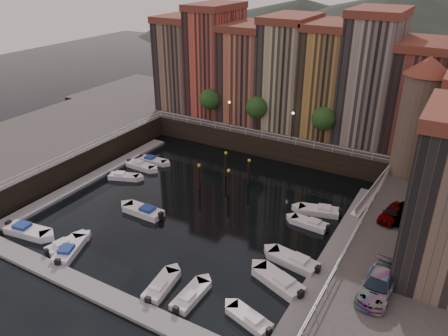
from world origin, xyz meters
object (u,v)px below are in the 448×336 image
Objects in this scene: boat_left_0 at (27,231)px; car_a at (392,214)px; corner_tower at (420,115)px; boat_left_2 at (123,176)px; car_c at (378,286)px; boat_left_3 at (140,166)px; car_b at (404,214)px; mooring_pilings at (226,174)px; gangway at (373,191)px.

boat_left_0 is 1.31× the size of car_a.
corner_tower reaches higher than boat_left_2.
corner_tower is 2.51× the size of car_c.
car_b is (34.09, -1.10, 3.33)m from boat_left_3.
mooring_pilings is at bearing -171.86° from car_b.
gangway is 30.46m from boat_left_3.
gangway is at bearing 14.31° from mooring_pilings.
gangway is 1.96× the size of boat_left_2.
boat_left_3 is at bearing 71.90° from boat_left_2.
car_c is at bearing -86.48° from corner_tower.
boat_left_0 is 1.30× the size of car_b.
boat_left_2 is 34.21m from car_b.
corner_tower is 9.86m from gangway.
boat_left_0 is at bearing -168.53° from car_c.
boat_left_3 reaches higher than boat_left_2.
gangway is 17.64m from mooring_pilings.
car_a is at bearing -138.49° from car_b.
car_c is (34.22, -13.04, 3.45)m from boat_left_3.
boat_left_3 is at bearing -174.32° from mooring_pilings.
car_a reaches higher than gangway.
boat_left_3 is at bearing 161.72° from car_c.
corner_tower is 1.66× the size of gangway.
gangway is (-2.90, -4.50, -8.28)m from corner_tower.
car_b is at bearing -58.05° from gangway.
boat_left_2 is 35.51m from car_c.
car_b is (34.03, 17.28, 3.27)m from boat_left_0.
mooring_pilings is at bearing -175.60° from car_a.
mooring_pilings is 13.64m from boat_left_2.
car_b is 0.75× the size of car_c.
boat_left_3 is 36.78m from car_c.
corner_tower is 3.36× the size of car_b.
boat_left_0 is at bearing -87.87° from boat_left_3.
boat_left_2 is at bearing 81.24° from boat_left_0.
car_c reaches higher than boat_left_3.
boat_left_2 is at bearing -161.19° from car_b.
boat_left_0 is 1.26× the size of boat_left_2.
car_a is at bearing -88.40° from corner_tower.
car_a is at bearing -16.85° from boat_left_2.
car_c is at bearing -72.08° from car_a.
car_b is (0.97, 0.50, -0.02)m from car_a.
mooring_pilings is 0.96× the size of car_c.
boat_left_3 is 34.27m from car_b.
mooring_pilings is at bearing 148.82° from car_c.
car_c is at bearing 0.48° from boat_left_0.
car_c is (0.12, -11.94, 0.12)m from car_b.
boat_left_0 is at bearing -138.57° from car_b.
boat_left_2 is 0.94× the size of boat_left_3.
car_b reaches higher than mooring_pilings.
corner_tower is at bearing 57.20° from gangway.
car_b is at bearing 18.50° from boat_left_0.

